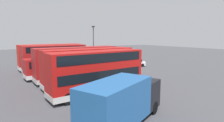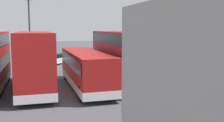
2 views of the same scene
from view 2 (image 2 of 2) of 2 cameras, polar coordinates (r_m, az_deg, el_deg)
The scene contains 8 objects.
ground_plane at distance 32.39m, azimuth -5.96°, elevation -1.57°, with size 140.00×140.00×0.00m, color #47474C.
bus_double_decker_near_end at distance 25.51m, azimuth 18.30°, elevation 1.31°, with size 2.92×10.27×4.55m.
bus_double_decker_second at distance 24.59m, azimuth 10.17°, elevation 1.37°, with size 2.78×11.41×4.55m.
bus_double_decker_third at distance 23.22m, azimuth 1.85°, elevation 1.14°, with size 2.71×11.50×4.55m.
bus_single_deck_fourth at distance 21.64m, azimuth -5.66°, elevation -1.54°, with size 2.95×10.86×2.95m.
bus_double_decker_fifth at distance 21.34m, azimuth -16.20°, elevation 0.33°, with size 2.76×10.32×4.55m.
car_hatchback_silver at distance 36.76m, azimuth -11.91°, elevation 0.44°, with size 4.28×4.67×1.43m.
lamp_post_tall at distance 28.81m, azimuth -17.29°, elevation 6.35°, with size 0.70×0.30×7.93m.
Camera 2 is at (5.09, 31.62, 4.84)m, focal length 42.57 mm.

